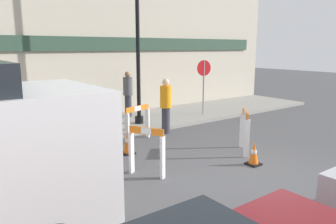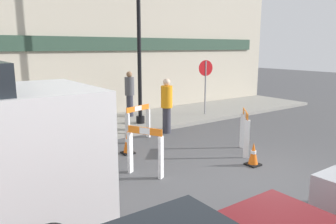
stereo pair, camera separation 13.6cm
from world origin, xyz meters
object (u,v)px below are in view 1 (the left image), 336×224
Objects in this scene: stop_sign at (204,78)px; person_pedestrian at (128,92)px; streetlamp_post at (137,1)px; person_worker at (166,104)px.

stop_sign is 2.94m from person_pedestrian.
person_worker is (0.24, -1.22, -3.21)m from streetlamp_post.
person_pedestrian is at bearing -154.58° from person_worker.
streetlamp_post reaches higher than person_pedestrian.
person_pedestrian is (0.04, 2.44, 0.09)m from person_worker.
person_pedestrian is (0.28, 1.22, -3.12)m from streetlamp_post.
streetlamp_post is 3.36m from person_pedestrian.
person_worker is at bearing 115.50° from person_pedestrian.
person_worker is 1.03× the size of person_pedestrian.
person_worker is at bearing 33.64° from stop_sign.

